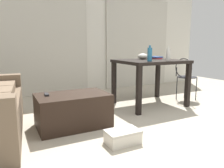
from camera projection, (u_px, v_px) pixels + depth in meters
ground_plane at (146, 111)px, 3.46m from camera, size 7.99×7.99×0.00m
wall_back at (95, 35)px, 5.05m from camera, size 6.04×0.10×2.57m
curtains at (97, 43)px, 5.01m from camera, size 4.13×0.03×2.20m
coffee_table at (73, 110)px, 2.79m from camera, size 0.90×0.58×0.43m
craft_table at (150, 67)px, 3.74m from camera, size 1.11×0.91×0.80m
wire_chair at (185, 74)px, 4.07m from camera, size 0.37×0.38×0.81m
bottle_near at (168, 55)px, 3.49m from camera, size 0.06×0.06×0.23m
bottle_far at (150, 54)px, 3.38m from camera, size 0.07×0.07×0.25m
bowl at (143, 56)px, 3.92m from camera, size 0.19×0.19×0.11m
book_stack at (156, 58)px, 4.04m from camera, size 0.19×0.25×0.05m
tv_remote_primary at (47, 94)px, 2.69m from camera, size 0.06×0.15×0.02m
shoebox at (123, 137)px, 2.31m from camera, size 0.36×0.24×0.15m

